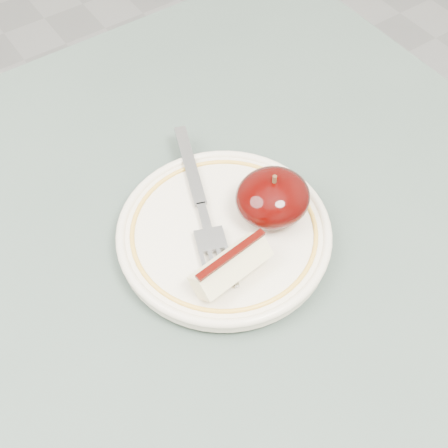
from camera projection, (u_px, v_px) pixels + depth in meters
table at (194, 420)px, 0.58m from camera, size 0.90×0.90×0.75m
plate at (224, 233)px, 0.58m from camera, size 0.20×0.20×0.02m
apple_half at (273, 197)px, 0.57m from camera, size 0.07×0.07×0.05m
apple_wedge at (231, 265)px, 0.54m from camera, size 0.08×0.04×0.04m
fork at (201, 206)px, 0.59m from camera, size 0.09×0.19×0.00m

